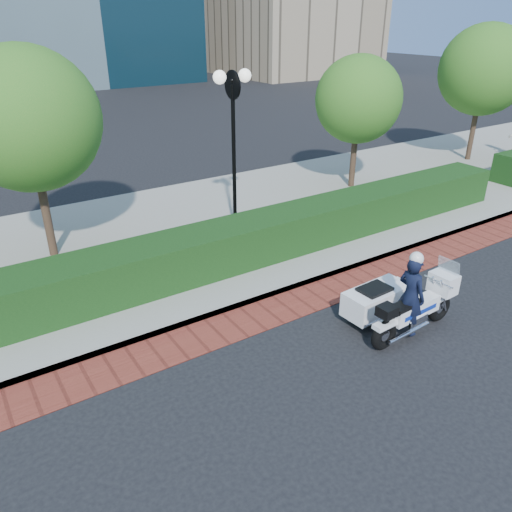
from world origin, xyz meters
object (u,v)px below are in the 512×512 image
tree_c (358,100)px  police_motorcycle (398,301)px  lamppost (233,129)px  tree_b (28,120)px  tree_d (484,70)px

tree_c → police_motorcycle: tree_c is taller
lamppost → tree_c: (5.50, 1.30, 0.09)m
tree_b → tree_d: (16.50, 0.00, 0.18)m
tree_b → tree_d: size_ratio=0.95×
tree_b → police_motorcycle: size_ratio=2.21×
tree_b → tree_d: bearing=0.0°
tree_b → lamppost: bearing=-16.1°
tree_d → police_motorcycle: 13.84m
tree_c → tree_d: 6.52m
tree_c → police_motorcycle: size_ratio=1.95×
tree_b → tree_d: 16.50m
lamppost → tree_d: bearing=6.2°
tree_d → police_motorcycle: size_ratio=2.34×
lamppost → tree_d: 12.09m
tree_d → tree_b: bearing=180.0°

